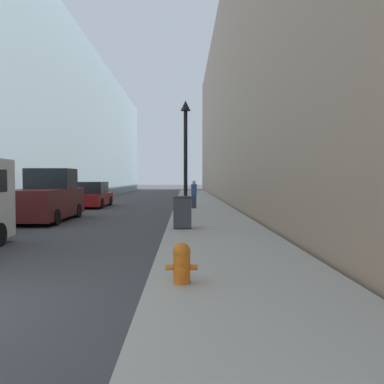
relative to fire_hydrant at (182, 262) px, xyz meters
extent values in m
cube|color=#ADA89E|center=(1.12, 16.77, -0.42)|extent=(3.39, 60.00, 0.15)
cube|color=#99B7C6|center=(-13.62, 24.77, 5.96)|extent=(12.00, 60.00, 12.90)
cube|color=#9E7F66|center=(8.92, 24.77, 7.83)|extent=(12.00, 60.00, 16.64)
cylinder|color=orange|center=(0.00, 0.00, -0.11)|extent=(0.27, 0.27, 0.46)
sphere|color=orange|center=(0.00, 0.00, 0.17)|extent=(0.29, 0.29, 0.29)
cylinder|color=orange|center=(0.00, 0.00, 0.26)|extent=(0.08, 0.08, 0.06)
cylinder|color=orange|center=(0.00, -0.19, -0.09)|extent=(0.11, 0.12, 0.11)
cylinder|color=orange|center=(-0.20, 0.00, -0.09)|extent=(0.12, 0.09, 0.09)
cylinder|color=orange|center=(0.20, 0.00, -0.09)|extent=(0.12, 0.09, 0.09)
cube|color=#3D3D42|center=(-0.03, 6.59, 0.18)|extent=(0.60, 0.54, 0.98)
cube|color=#2D2D31|center=(-0.03, 6.59, 0.71)|extent=(0.62, 0.56, 0.08)
cylinder|color=black|center=(-0.28, 6.82, -0.26)|extent=(0.05, 0.16, 0.16)
cylinder|color=black|center=(0.23, 6.82, -0.26)|extent=(0.05, 0.16, 0.16)
cylinder|color=black|center=(0.09, 11.42, -0.22)|extent=(0.33, 0.33, 0.25)
cylinder|color=black|center=(0.09, 11.42, 2.07)|extent=(0.18, 0.18, 4.81)
cone|color=black|center=(0.09, 11.42, 4.70)|extent=(0.46, 0.46, 0.46)
cube|color=#561919|center=(-5.96, 10.15, 0.29)|extent=(2.08, 4.87, 1.20)
cube|color=black|center=(-5.96, 11.01, 1.34)|extent=(1.91, 1.56, 0.89)
cylinder|color=black|center=(-6.93, 11.67, -0.17)|extent=(0.24, 0.64, 0.64)
cylinder|color=black|center=(-5.00, 11.67, -0.17)|extent=(0.24, 0.64, 0.64)
cylinder|color=black|center=(-6.93, 8.64, -0.17)|extent=(0.24, 0.64, 0.64)
cylinder|color=black|center=(-5.00, 8.64, -0.17)|extent=(0.24, 0.64, 0.64)
cube|color=maroon|center=(-5.84, 18.06, 0.02)|extent=(1.77, 4.41, 0.70)
cube|color=#1E2328|center=(-5.84, 18.06, 0.75)|extent=(1.55, 2.29, 0.75)
cylinder|color=black|center=(-6.65, 19.38, -0.17)|extent=(0.24, 0.64, 0.64)
cylinder|color=black|center=(-5.03, 19.38, -0.17)|extent=(0.24, 0.64, 0.64)
cylinder|color=black|center=(-6.65, 16.74, -0.17)|extent=(0.24, 0.64, 0.64)
cylinder|color=black|center=(-5.03, 16.74, -0.17)|extent=(0.24, 0.64, 0.64)
cube|color=#2D3347|center=(0.57, 15.10, 0.04)|extent=(0.27, 0.19, 0.76)
cube|color=#2D4C8C|center=(0.57, 15.10, 0.72)|extent=(0.32, 0.19, 0.60)
sphere|color=tan|center=(0.57, 15.10, 1.12)|extent=(0.21, 0.21, 0.21)
camera|label=1|loc=(0.05, -5.96, 1.35)|focal=35.00mm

